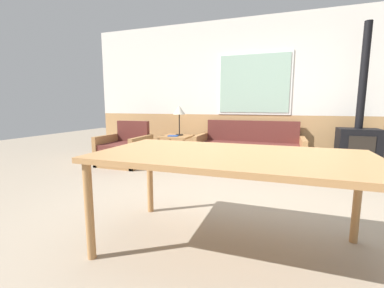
# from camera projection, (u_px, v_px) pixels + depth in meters

# --- Properties ---
(ground_plane) EXTENTS (16.00, 16.00, 0.00)m
(ground_plane) POSITION_uv_depth(u_px,v_px,m) (242.00, 216.00, 2.55)
(ground_plane) COLOR gray
(wall_back) EXTENTS (7.20, 0.09, 2.70)m
(wall_back) POSITION_uv_depth(u_px,v_px,m) (264.00, 91.00, 4.80)
(wall_back) COLOR tan
(wall_back) RESTS_ON ground_plane
(couch) EXTENTS (1.85, 0.80, 0.81)m
(couch) POSITION_uv_depth(u_px,v_px,m) (249.00, 153.00, 4.58)
(couch) COLOR #9E7042
(couch) RESTS_ON ground_plane
(armchair) EXTENTS (0.82, 0.75, 0.79)m
(armchair) POSITION_uv_depth(u_px,v_px,m) (125.00, 151.00, 4.74)
(armchair) COLOR #9E7042
(armchair) RESTS_ON ground_plane
(side_table) EXTENTS (0.57, 0.57, 0.51)m
(side_table) POSITION_uv_depth(u_px,v_px,m) (176.00, 140.00, 4.96)
(side_table) COLOR #9E7042
(side_table) RESTS_ON ground_plane
(table_lamp) EXTENTS (0.24, 0.24, 0.58)m
(table_lamp) POSITION_uv_depth(u_px,v_px,m) (179.00, 111.00, 4.96)
(table_lamp) COLOR black
(table_lamp) RESTS_ON side_table
(book_stack) EXTENTS (0.20, 0.17, 0.02)m
(book_stack) POSITION_uv_depth(u_px,v_px,m) (173.00, 136.00, 4.87)
(book_stack) COLOR #234799
(book_stack) RESTS_ON side_table
(dining_table) EXTENTS (1.96, 1.00, 0.75)m
(dining_table) POSITION_uv_depth(u_px,v_px,m) (232.00, 162.00, 1.86)
(dining_table) COLOR #B27F4C
(dining_table) RESTS_ON ground_plane
(wood_stove) EXTENTS (0.58, 0.44, 2.33)m
(wood_stove) POSITION_uv_depth(u_px,v_px,m) (358.00, 141.00, 4.03)
(wood_stove) COLOR black
(wood_stove) RESTS_ON ground_plane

